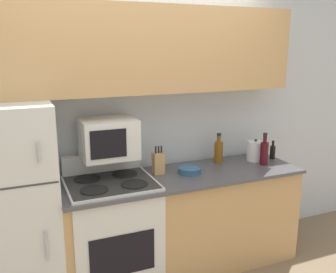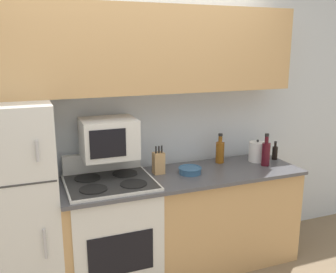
{
  "view_description": "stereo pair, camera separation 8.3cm",
  "coord_description": "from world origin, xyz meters",
  "px_view_note": "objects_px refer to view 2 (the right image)",
  "views": [
    {
      "loc": [
        -0.97,
        -2.46,
        1.96
      ],
      "look_at": [
        0.19,
        0.27,
        1.24
      ],
      "focal_mm": 40.0,
      "sensor_mm": 36.0,
      "label": 1
    },
    {
      "loc": [
        -0.89,
        -2.49,
        1.96
      ],
      "look_at": [
        0.19,
        0.27,
        1.24
      ],
      "focal_mm": 40.0,
      "sensor_mm": 36.0,
      "label": 2
    }
  ],
  "objects_px": {
    "bottle_wine_red": "(266,153)",
    "kettle": "(257,152)",
    "stove": "(112,232)",
    "knife_block": "(159,163)",
    "bottle_soy_sauce": "(275,152)",
    "refrigerator": "(10,209)",
    "bottle_whiskey": "(220,151)",
    "microwave": "(109,138)",
    "bowl": "(190,170)"
  },
  "relations": [
    {
      "from": "stove",
      "to": "knife_block",
      "type": "relative_size",
      "value": 4.37
    },
    {
      "from": "knife_block",
      "to": "bottle_whiskey",
      "type": "xyz_separation_m",
      "value": [
        0.64,
        0.09,
        0.01
      ]
    },
    {
      "from": "bowl",
      "to": "kettle",
      "type": "xyz_separation_m",
      "value": [
        0.74,
        0.1,
        0.06
      ]
    },
    {
      "from": "bottle_soy_sauce",
      "to": "microwave",
      "type": "bearing_deg",
      "value": 178.54
    },
    {
      "from": "stove",
      "to": "bottle_whiskey",
      "type": "xyz_separation_m",
      "value": [
        1.09,
        0.18,
        0.53
      ]
    },
    {
      "from": "knife_block",
      "to": "kettle",
      "type": "relative_size",
      "value": 1.16
    },
    {
      "from": "stove",
      "to": "knife_block",
      "type": "xyz_separation_m",
      "value": [
        0.45,
        0.1,
        0.52
      ]
    },
    {
      "from": "microwave",
      "to": "bottle_wine_red",
      "type": "xyz_separation_m",
      "value": [
        1.41,
        -0.17,
        -0.23
      ]
    },
    {
      "from": "knife_block",
      "to": "bottle_soy_sauce",
      "type": "distance_m",
      "value": 1.19
    },
    {
      "from": "stove",
      "to": "bottle_wine_red",
      "type": "relative_size",
      "value": 3.59
    },
    {
      "from": "stove",
      "to": "bowl",
      "type": "distance_m",
      "value": 0.83
    },
    {
      "from": "microwave",
      "to": "knife_block",
      "type": "xyz_separation_m",
      "value": [
        0.42,
        -0.02,
        -0.25
      ]
    },
    {
      "from": "refrigerator",
      "to": "bottle_whiskey",
      "type": "relative_size",
      "value": 5.65
    },
    {
      "from": "bottle_wine_red",
      "to": "kettle",
      "type": "relative_size",
      "value": 1.42
    },
    {
      "from": "microwave",
      "to": "bottle_soy_sauce",
      "type": "distance_m",
      "value": 1.63
    },
    {
      "from": "bowl",
      "to": "bottle_wine_red",
      "type": "xyz_separation_m",
      "value": [
        0.74,
        -0.04,
        0.09
      ]
    },
    {
      "from": "bowl",
      "to": "kettle",
      "type": "distance_m",
      "value": 0.75
    },
    {
      "from": "refrigerator",
      "to": "microwave",
      "type": "relative_size",
      "value": 3.63
    },
    {
      "from": "knife_block",
      "to": "bowl",
      "type": "relative_size",
      "value": 1.22
    },
    {
      "from": "bottle_soy_sauce",
      "to": "knife_block",
      "type": "bearing_deg",
      "value": 179.09
    },
    {
      "from": "stove",
      "to": "kettle",
      "type": "bearing_deg",
      "value": 3.72
    },
    {
      "from": "bottle_soy_sauce",
      "to": "kettle",
      "type": "bearing_deg",
      "value": 175.34
    },
    {
      "from": "bottle_soy_sauce",
      "to": "kettle",
      "type": "height_order",
      "value": "kettle"
    },
    {
      "from": "stove",
      "to": "bottle_whiskey",
      "type": "distance_m",
      "value": 1.23
    },
    {
      "from": "stove",
      "to": "bowl",
      "type": "bearing_deg",
      "value": -0.23
    },
    {
      "from": "refrigerator",
      "to": "bottle_soy_sauce",
      "type": "distance_m",
      "value": 2.39
    },
    {
      "from": "bottle_whiskey",
      "to": "kettle",
      "type": "height_order",
      "value": "bottle_whiskey"
    },
    {
      "from": "knife_block",
      "to": "kettle",
      "type": "xyz_separation_m",
      "value": [
        1.0,
        -0.0,
        -0.0
      ]
    },
    {
      "from": "refrigerator",
      "to": "bottle_wine_red",
      "type": "bearing_deg",
      "value": -1.92
    },
    {
      "from": "refrigerator",
      "to": "microwave",
      "type": "distance_m",
      "value": 0.9
    },
    {
      "from": "bottle_soy_sauce",
      "to": "bowl",
      "type": "bearing_deg",
      "value": -175.07
    },
    {
      "from": "bottle_whiskey",
      "to": "stove",
      "type": "bearing_deg",
      "value": -170.49
    },
    {
      "from": "stove",
      "to": "kettle",
      "type": "distance_m",
      "value": 1.53
    },
    {
      "from": "stove",
      "to": "bottle_wine_red",
      "type": "bearing_deg",
      "value": -1.87
    },
    {
      "from": "bowl",
      "to": "bottle_whiskey",
      "type": "bearing_deg",
      "value": 25.32
    },
    {
      "from": "refrigerator",
      "to": "knife_block",
      "type": "height_order",
      "value": "refrigerator"
    },
    {
      "from": "refrigerator",
      "to": "bowl",
      "type": "bearing_deg",
      "value": -1.14
    },
    {
      "from": "bottle_soy_sauce",
      "to": "kettle",
      "type": "relative_size",
      "value": 0.85
    },
    {
      "from": "stove",
      "to": "bottle_wine_red",
      "type": "height_order",
      "value": "bottle_wine_red"
    },
    {
      "from": "bottle_whiskey",
      "to": "bottle_soy_sauce",
      "type": "bearing_deg",
      "value": -10.87
    },
    {
      "from": "bottle_wine_red",
      "to": "bottle_soy_sauce",
      "type": "bearing_deg",
      "value": 32.44
    },
    {
      "from": "refrigerator",
      "to": "bottle_wine_red",
      "type": "height_order",
      "value": "refrigerator"
    },
    {
      "from": "knife_block",
      "to": "kettle",
      "type": "bearing_deg",
      "value": -0.18
    },
    {
      "from": "stove",
      "to": "bottle_wine_red",
      "type": "distance_m",
      "value": 1.54
    },
    {
      "from": "bowl",
      "to": "bottle_soy_sauce",
      "type": "height_order",
      "value": "bottle_soy_sauce"
    },
    {
      "from": "refrigerator",
      "to": "bottle_whiskey",
      "type": "bearing_deg",
      "value": 4.87
    },
    {
      "from": "microwave",
      "to": "bottle_whiskey",
      "type": "relative_size",
      "value": 1.56
    },
    {
      "from": "microwave",
      "to": "stove",
      "type": "bearing_deg",
      "value": -103.27
    },
    {
      "from": "bowl",
      "to": "microwave",
      "type": "bearing_deg",
      "value": 169.71
    },
    {
      "from": "stove",
      "to": "kettle",
      "type": "xyz_separation_m",
      "value": [
        1.44,
        0.09,
        0.51
      ]
    }
  ]
}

